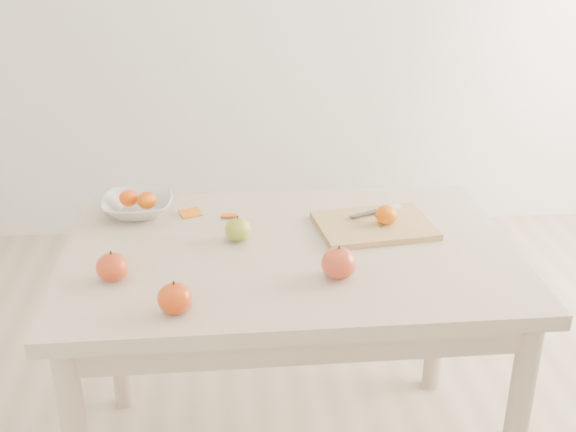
{
  "coord_description": "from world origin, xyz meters",
  "views": [
    {
      "loc": [
        -0.17,
        -1.72,
        1.62
      ],
      "look_at": [
        0.0,
        0.05,
        0.82
      ],
      "focal_mm": 45.0,
      "sensor_mm": 36.0,
      "label": 1
    }
  ],
  "objects": [
    {
      "name": "orange_peel_a",
      "position": [
        -0.27,
        0.24,
        0.75
      ],
      "size": [
        0.07,
        0.06,
        0.01
      ],
      "primitive_type": "cube",
      "rotation": [
        0.21,
        0.0,
        0.38
      ],
      "color": "#CC610E",
      "rests_on": "table"
    },
    {
      "name": "orange_peel_b",
      "position": [
        -0.16,
        0.22,
        0.75
      ],
      "size": [
        0.05,
        0.04,
        0.01
      ],
      "primitive_type": "cube",
      "rotation": [
        -0.14,
        0.0,
        -0.06
      ],
      "color": "#CA520E",
      "rests_on": "table"
    },
    {
      "name": "apple_red_b",
      "position": [
        -0.45,
        -0.14,
        0.79
      ],
      "size": [
        0.08,
        0.08,
        0.07
      ],
      "primitive_type": "ellipsoid",
      "color": "maroon",
      "rests_on": "table"
    },
    {
      "name": "apple_red_e",
      "position": [
        0.1,
        -0.17,
        0.79
      ],
      "size": [
        0.09,
        0.09,
        0.08
      ],
      "primitive_type": "ellipsoid",
      "color": "maroon",
      "rests_on": "table"
    },
    {
      "name": "bowl_tangerine_far",
      "position": [
        -0.39,
        0.25,
        0.8
      ],
      "size": [
        0.06,
        0.06,
        0.05
      ],
      "primitive_type": "ellipsoid",
      "color": "#CF5707",
      "rests_on": "fruit_bowl"
    },
    {
      "name": "board_tangerine",
      "position": [
        0.28,
        0.09,
        0.8
      ],
      "size": [
        0.06,
        0.06,
        0.05
      ],
      "primitive_type": "ellipsoid",
      "color": "#CA6107",
      "rests_on": "cutting_board"
    },
    {
      "name": "fruit_bowl",
      "position": [
        -0.42,
        0.26,
        0.78
      ],
      "size": [
        0.21,
        0.21,
        0.05
      ],
      "primitive_type": "imported",
      "color": "silver",
      "rests_on": "table"
    },
    {
      "name": "cutting_board",
      "position": [
        0.25,
        0.1,
        0.76
      ],
      "size": [
        0.34,
        0.27,
        0.02
      ],
      "primitive_type": "cube",
      "rotation": [
        0.0,
        0.0,
        0.13
      ],
      "color": "tan",
      "rests_on": "table"
    },
    {
      "name": "apple_green",
      "position": [
        -0.14,
        0.06,
        0.78
      ],
      "size": [
        0.07,
        0.07,
        0.06
      ],
      "primitive_type": "ellipsoid",
      "color": "olive",
      "rests_on": "table"
    },
    {
      "name": "apple_red_c",
      "position": [
        -0.29,
        -0.3,
        0.79
      ],
      "size": [
        0.08,
        0.08,
        0.07
      ],
      "primitive_type": "ellipsoid",
      "color": "#A50902",
      "rests_on": "table"
    },
    {
      "name": "bowl_tangerine_near",
      "position": [
        -0.45,
        0.27,
        0.8
      ],
      "size": [
        0.06,
        0.06,
        0.05
      ],
      "primitive_type": "ellipsoid",
      "color": "#EA5D08",
      "rests_on": "fruit_bowl"
    },
    {
      "name": "paring_knife",
      "position": [
        0.3,
        0.17,
        0.78
      ],
      "size": [
        0.16,
        0.08,
        0.01
      ],
      "color": "white",
      "rests_on": "cutting_board"
    },
    {
      "name": "table",
      "position": [
        0.0,
        0.0,
        0.65
      ],
      "size": [
        1.2,
        0.8,
        0.75
      ],
      "color": "beige",
      "rests_on": "ground"
    }
  ]
}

